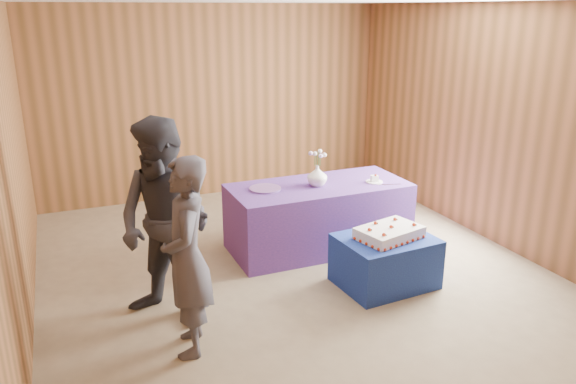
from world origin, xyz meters
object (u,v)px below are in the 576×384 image
cake_table (385,261)px  vase (317,176)px  guest_left (187,257)px  serving_table (318,216)px  guest_right (165,224)px  sheet_cake (389,233)px

cake_table → vase: vase is taller
vase → guest_left: (-1.79, -1.43, -0.06)m
cake_table → serving_table: (-0.21, 1.09, 0.12)m
serving_table → guest_left: 2.37m
serving_table → vase: size_ratio=8.63×
serving_table → vase: 0.49m
cake_table → guest_right: guest_right is taller
cake_table → sheet_cake: 0.31m
vase → guest_left: bearing=-141.3°
cake_table → serving_table: bearing=96.8°
guest_right → cake_table: bearing=43.9°
vase → guest_right: guest_right is taller
vase → guest_right: bearing=-153.5°
guest_left → sheet_cake: bearing=112.0°
guest_right → sheet_cake: bearing=43.5°
sheet_cake → vase: bearing=89.8°
vase → serving_table: bearing=32.6°
vase → guest_right: size_ratio=0.13×
guest_left → guest_right: guest_right is taller
cake_table → serving_table: size_ratio=0.45×
cake_table → guest_right: size_ratio=0.50×
sheet_cake → vase: vase is taller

